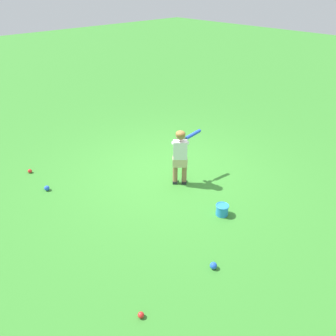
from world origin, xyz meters
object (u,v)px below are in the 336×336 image
Objects in this scene: play_ball_midfield at (47,188)px; play_ball_center_lawn at (141,315)px; play_ball_by_bucket at (213,266)px; child_batter at (181,152)px; toy_bucket at (222,210)px; play_ball_near_batter at (30,171)px.

play_ball_center_lawn is (-3.21, 0.40, -0.01)m from play_ball_midfield.
child_batter is at bearing -33.28° from play_ball_by_bucket.
child_batter is at bearing -9.60° from toy_bucket.
play_ball_midfield is (-0.82, 0.04, 0.01)m from play_ball_near_batter.
child_batter reaches higher than play_ball_midfield.
play_ball_by_bucket is at bearing -94.55° from play_ball_center_lawn.
play_ball_center_lawn is 0.35× the size of toy_bucket.
child_batter is 13.59× the size of play_ball_near_batter.
play_ball_by_bucket is (-3.30, -0.77, 0.00)m from play_ball_midfield.
play_ball_center_lawn is at bearing 126.05° from child_batter.
child_batter reaches higher than play_ball_center_lawn.
play_ball_near_batter is 0.37× the size of toy_bucket.
toy_bucket is at bearing -56.63° from play_ball_by_bucket.
play_ball_near_batter is 0.83× the size of play_ball_midfield.
child_batter is 5.00× the size of toy_bucket.
play_ball_near_batter is 3.88m from toy_bucket.
play_ball_center_lawn is (0.09, 1.18, -0.01)m from play_ball_by_bucket.
play_ball_midfield is at bearing 13.20° from play_ball_by_bucket.
play_ball_near_batter is 1.05× the size of play_ball_center_lawn.
child_batter is 2.26m from play_ball_by_bucket.
play_ball_by_bucket is at bearing -166.80° from play_ball_midfield.
play_ball_midfield is 3.18m from toy_bucket.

